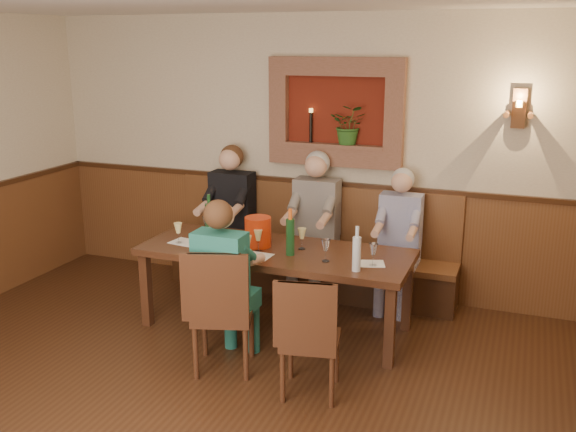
% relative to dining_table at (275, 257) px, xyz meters
% --- Properties ---
extents(room_shell, '(6.04, 6.04, 2.82)m').
position_rel_dining_table_xyz_m(room_shell, '(0.00, -1.85, 1.21)').
color(room_shell, '#C3B093').
rests_on(room_shell, ground).
extents(wainscoting, '(6.02, 6.02, 1.15)m').
position_rel_dining_table_xyz_m(wainscoting, '(0.00, -1.85, -0.09)').
color(wainscoting, brown).
rests_on(wainscoting, ground).
extents(wall_niche, '(1.36, 0.30, 1.06)m').
position_rel_dining_table_xyz_m(wall_niche, '(0.24, 1.09, 1.13)').
color(wall_niche, '#601A0D').
rests_on(wall_niche, ground).
extents(wall_sconce, '(0.25, 0.20, 0.35)m').
position_rel_dining_table_xyz_m(wall_sconce, '(1.90, 1.08, 1.27)').
color(wall_sconce, brown).
rests_on(wall_sconce, ground).
extents(dining_table, '(2.40, 0.90, 0.75)m').
position_rel_dining_table_xyz_m(dining_table, '(0.00, 0.00, 0.00)').
color(dining_table, '#3B2111').
rests_on(dining_table, ground).
extents(bench, '(3.00, 0.45, 1.11)m').
position_rel_dining_table_xyz_m(bench, '(0.00, 0.94, -0.35)').
color(bench, '#381E0F').
rests_on(bench, ground).
extents(chair_near_left, '(0.57, 0.57, 1.02)m').
position_rel_dining_table_xyz_m(chair_near_left, '(-0.10, -0.86, -0.38)').
color(chair_near_left, '#3B2111').
rests_on(chair_near_left, ground).
extents(chair_near_right, '(0.48, 0.48, 0.93)m').
position_rel_dining_table_xyz_m(chair_near_right, '(0.66, -0.97, -0.40)').
color(chair_near_right, '#3B2111').
rests_on(chair_near_right, ground).
extents(person_bench_left, '(0.45, 0.55, 1.49)m').
position_rel_dining_table_xyz_m(person_bench_left, '(-0.86, 0.84, -0.05)').
color(person_bench_left, black).
rests_on(person_bench_left, ground).
extents(person_bench_mid, '(0.45, 0.55, 1.48)m').
position_rel_dining_table_xyz_m(person_bench_mid, '(0.07, 0.84, -0.06)').
color(person_bench_mid, '#524E4B').
rests_on(person_bench_mid, ground).
extents(person_bench_right, '(0.40, 0.49, 1.37)m').
position_rel_dining_table_xyz_m(person_bench_right, '(0.93, 0.84, -0.11)').
color(person_bench_right, navy).
rests_on(person_bench_right, ground).
extents(person_chair_front, '(0.41, 0.50, 1.39)m').
position_rel_dining_table_xyz_m(person_chair_front, '(-0.10, -0.78, -0.10)').
color(person_chair_front, '#1B5E5F').
rests_on(person_chair_front, ground).
extents(spittoon_bucket, '(0.30, 0.30, 0.27)m').
position_rel_dining_table_xyz_m(spittoon_bucket, '(-0.18, 0.02, 0.21)').
color(spittoon_bucket, red).
rests_on(spittoon_bucket, dining_table).
extents(wine_bottle_green_a, '(0.08, 0.08, 0.41)m').
position_rel_dining_table_xyz_m(wine_bottle_green_a, '(0.18, -0.10, 0.24)').
color(wine_bottle_green_a, '#19471E').
rests_on(wine_bottle_green_a, dining_table).
extents(wine_bottle_green_b, '(0.08, 0.08, 0.40)m').
position_rel_dining_table_xyz_m(wine_bottle_green_b, '(-0.72, 0.14, 0.24)').
color(wine_bottle_green_b, '#19471E').
rests_on(wine_bottle_green_b, dining_table).
extents(water_bottle, '(0.08, 0.08, 0.37)m').
position_rel_dining_table_xyz_m(water_bottle, '(0.81, -0.29, 0.23)').
color(water_bottle, silver).
rests_on(water_bottle, dining_table).
extents(tasting_sheet_a, '(0.31, 0.24, 0.00)m').
position_rel_dining_table_xyz_m(tasting_sheet_a, '(-0.83, -0.11, 0.08)').
color(tasting_sheet_a, white).
rests_on(tasting_sheet_a, dining_table).
extents(tasting_sheet_b, '(0.29, 0.21, 0.00)m').
position_rel_dining_table_xyz_m(tasting_sheet_b, '(-0.09, -0.23, 0.08)').
color(tasting_sheet_b, white).
rests_on(tasting_sheet_b, dining_table).
extents(tasting_sheet_c, '(0.30, 0.26, 0.00)m').
position_rel_dining_table_xyz_m(tasting_sheet_c, '(0.87, -0.09, 0.08)').
color(tasting_sheet_c, white).
rests_on(tasting_sheet_c, dining_table).
extents(tasting_sheet_d, '(0.32, 0.25, 0.00)m').
position_rel_dining_table_xyz_m(tasting_sheet_d, '(-0.44, -0.26, 0.08)').
color(tasting_sheet_d, white).
rests_on(tasting_sheet_d, dining_table).
extents(wine_glass_0, '(0.08, 0.08, 0.19)m').
position_rel_dining_table_xyz_m(wine_glass_0, '(-0.75, 0.13, 0.17)').
color(wine_glass_0, white).
rests_on(wine_glass_0, dining_table).
extents(wine_glass_1, '(0.08, 0.08, 0.19)m').
position_rel_dining_table_xyz_m(wine_glass_1, '(0.91, -0.12, 0.17)').
color(wine_glass_1, white).
rests_on(wine_glass_1, dining_table).
extents(wine_glass_2, '(0.08, 0.08, 0.19)m').
position_rel_dining_table_xyz_m(wine_glass_2, '(0.51, -0.16, 0.17)').
color(wine_glass_2, white).
rests_on(wine_glass_2, dining_table).
extents(wine_glass_3, '(0.08, 0.08, 0.19)m').
position_rel_dining_table_xyz_m(wine_glass_3, '(0.22, 0.08, 0.17)').
color(wine_glass_3, '#EEE28E').
rests_on(wine_glass_3, dining_table).
extents(wine_glass_4, '(0.08, 0.08, 0.19)m').
position_rel_dining_table_xyz_m(wine_glass_4, '(-0.14, -0.29, 0.17)').
color(wine_glass_4, '#EEE28E').
rests_on(wine_glass_4, dining_table).
extents(wine_glass_5, '(0.08, 0.08, 0.19)m').
position_rel_dining_table_xyz_m(wine_glass_5, '(-0.89, -0.15, 0.17)').
color(wine_glass_5, '#EEE28E').
rests_on(wine_glass_5, dining_table).
extents(wine_glass_6, '(0.08, 0.08, 0.19)m').
position_rel_dining_table_xyz_m(wine_glass_6, '(-0.12, -0.10, 0.17)').
color(wine_glass_6, '#EEE28E').
rests_on(wine_glass_6, dining_table).
extents(wine_glass_7, '(0.08, 0.08, 0.19)m').
position_rel_dining_table_xyz_m(wine_glass_7, '(-0.53, -0.18, 0.17)').
color(wine_glass_7, '#EEE28E').
rests_on(wine_glass_7, dining_table).
extents(wine_glass_8, '(0.08, 0.08, 0.19)m').
position_rel_dining_table_xyz_m(wine_glass_8, '(-0.30, 0.15, 0.17)').
color(wine_glass_8, white).
rests_on(wine_glass_8, dining_table).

